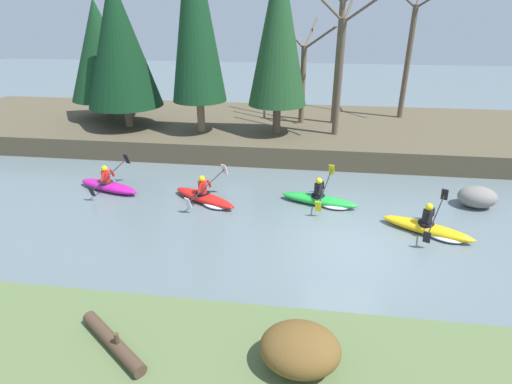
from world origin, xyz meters
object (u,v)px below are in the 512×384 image
at_px(kayaker_trailing, 206,198).
at_px(driftwood_log, 113,342).
at_px(kayaker_middle, 322,200).
at_px(boulder_midstream, 477,197).
at_px(kayaker_lead, 431,229).
at_px(kayaker_far_back, 109,185).

bearing_deg(kayaker_trailing, driftwood_log, -59.56).
distance_m(kayaker_middle, boulder_midstream, 5.38).
bearing_deg(kayaker_lead, kayaker_trailing, -163.02).
xyz_separation_m(boulder_midstream, driftwood_log, (-9.21, -8.53, 0.56)).
height_order(kayaker_middle, kayaker_far_back, same).
bearing_deg(kayaker_lead, boulder_midstream, 73.36).
bearing_deg(driftwood_log, kayaker_lead, 77.86).
xyz_separation_m(kayaker_lead, kayaker_far_back, (-11.31, 1.79, 0.02)).
relative_size(kayaker_middle, boulder_midstream, 2.15).
xyz_separation_m(kayaker_trailing, kayaker_far_back, (-3.96, 0.55, 0.02)).
height_order(kayaker_trailing, driftwood_log, driftwood_log).
distance_m(kayaker_far_back, boulder_midstream, 13.40).
relative_size(kayaker_lead, kayaker_far_back, 0.97).
height_order(kayaker_trailing, kayaker_far_back, same).
distance_m(kayaker_middle, kayaker_far_back, 8.06).
bearing_deg(driftwood_log, kayaker_far_back, 153.65).
relative_size(kayaker_lead, kayaker_trailing, 1.01).
relative_size(kayaker_middle, kayaker_far_back, 1.01).
bearing_deg(kayaker_middle, kayaker_lead, -12.40).
distance_m(kayaker_lead, boulder_midstream, 3.04).
bearing_deg(boulder_midstream, kayaker_lead, -133.20).
bearing_deg(driftwood_log, boulder_midstream, 79.14).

